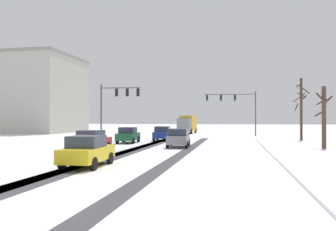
% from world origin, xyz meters
% --- Properties ---
extents(wheel_track_left_lane, '(0.87, 38.93, 0.01)m').
position_xyz_m(wheel_track_left_lane, '(2.52, 17.70, 0.00)').
color(wheel_track_left_lane, '#424247').
rests_on(wheel_track_left_lane, ground).
extents(wheel_track_right_lane, '(1.03, 38.93, 0.01)m').
position_xyz_m(wheel_track_right_lane, '(-1.37, 17.70, 0.00)').
color(wheel_track_right_lane, '#424247').
rests_on(wheel_track_right_lane, ground).
extents(wheel_track_center, '(0.94, 38.93, 0.01)m').
position_xyz_m(wheel_track_center, '(-1.96, 17.70, 0.00)').
color(wheel_track_center, '#424247').
rests_on(wheel_track_center, ground).
extents(wheel_track_oncoming, '(0.87, 38.93, 0.01)m').
position_xyz_m(wheel_track_oncoming, '(-1.99, 17.70, 0.00)').
color(wheel_track_oncoming, '#424247').
rests_on(wheel_track_oncoming, ground).
extents(sidewalk_kerb_right, '(4.00, 38.93, 0.12)m').
position_xyz_m(sidewalk_kerb_right, '(10.64, 15.93, 0.06)').
color(sidewalk_kerb_right, white).
rests_on(sidewalk_kerb_right, ground).
extents(traffic_signal_near_left, '(4.72, 0.66, 6.50)m').
position_xyz_m(traffic_signal_near_left, '(-7.39, 31.54, 4.75)').
color(traffic_signal_near_left, '#47474C').
rests_on(traffic_signal_near_left, ground).
extents(traffic_signal_far_right, '(7.53, 0.78, 6.50)m').
position_xyz_m(traffic_signal_far_right, '(6.22, 45.19, 4.84)').
color(traffic_signal_far_right, '#47474C').
rests_on(traffic_signal_far_right, ground).
extents(car_blue_lead, '(2.00, 4.19, 1.62)m').
position_xyz_m(car_blue_lead, '(-1.85, 31.35, 0.82)').
color(car_blue_lead, '#233899').
rests_on(car_blue_lead, ground).
extents(car_dark_green_second, '(2.02, 4.19, 1.62)m').
position_xyz_m(car_dark_green_second, '(-4.58, 26.93, 0.82)').
color(car_dark_green_second, '#194C2D').
rests_on(car_dark_green_second, ground).
extents(car_grey_third, '(2.01, 4.19, 1.62)m').
position_xyz_m(car_grey_third, '(1.35, 22.50, 0.82)').
color(car_grey_third, slate).
rests_on(car_grey_third, ground).
extents(car_red_fourth, '(1.92, 4.15, 1.62)m').
position_xyz_m(car_red_fourth, '(-4.52, 17.26, 0.82)').
color(car_red_fourth, red).
rests_on(car_red_fourth, ground).
extents(car_yellow_cab_fifth, '(1.94, 4.15, 1.62)m').
position_xyz_m(car_yellow_cab_fifth, '(-1.37, 9.14, 0.82)').
color(car_yellow_cab_fifth, yellow).
rests_on(car_yellow_cab_fifth, ground).
extents(box_truck_delivery, '(2.57, 7.50, 3.02)m').
position_xyz_m(box_truck_delivery, '(-1.65, 51.55, 1.63)').
color(box_truck_delivery, slate).
rests_on(box_truck_delivery, ground).
extents(bare_tree_sidewalk_mid, '(1.42, 1.42, 5.20)m').
position_xyz_m(bare_tree_sidewalk_mid, '(13.50, 23.21, 2.75)').
color(bare_tree_sidewalk_mid, '#4C3828').
rests_on(bare_tree_sidewalk_mid, ground).
extents(bare_tree_sidewalk_far, '(1.68, 1.72, 7.15)m').
position_xyz_m(bare_tree_sidewalk_far, '(13.69, 34.43, 3.82)').
color(bare_tree_sidewalk_far, '#423023').
rests_on(bare_tree_sidewalk_far, ground).
extents(office_building_far_left_block, '(25.56, 15.58, 13.88)m').
position_xyz_m(office_building_far_left_block, '(-35.08, 51.05, 6.95)').
color(office_building_far_left_block, '#B2ADA3').
rests_on(office_building_far_left_block, ground).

